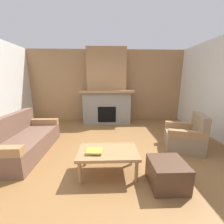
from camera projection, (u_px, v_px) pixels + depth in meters
ground at (107, 158)px, 2.93m from camera, size 9.00×9.00×0.00m
wall_back_wood_panel at (107, 86)px, 5.55m from camera, size 6.00×0.12×2.70m
fireplace at (107, 92)px, 5.23m from camera, size 1.90×0.82×2.70m
couch at (24, 141)px, 3.08m from camera, size 0.84×1.80×0.85m
armchair at (185, 137)px, 3.27m from camera, size 0.95×0.95×0.85m
coffee_table at (108, 153)px, 2.38m from camera, size 1.00×0.60×0.43m
ottoman at (167, 173)px, 2.14m from camera, size 0.52×0.52×0.40m
book_stack_near_edge at (94, 151)px, 2.29m from camera, size 0.27×0.22×0.05m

